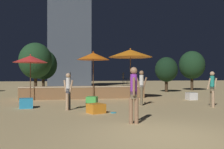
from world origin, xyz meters
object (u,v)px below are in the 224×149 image
(person_2, at_px, (68,90))
(bistro_chair_1, at_px, (124,77))
(cube_seat_1, at_px, (191,96))
(background_tree_3, at_px, (166,70))
(patio_umbrella_2, at_px, (30,59))
(patio_umbrella_1, at_px, (93,56))
(person_1, at_px, (212,88))
(cube_seat_2, at_px, (26,103))
(person_3, at_px, (134,92))
(bistro_chair_0, at_px, (69,78))
(patio_umbrella_0, at_px, (130,53))
(background_tree_2, at_px, (192,65))
(cube_seat_3, at_px, (96,108))
(frisbee_disc, at_px, (113,113))
(person_0, at_px, (141,86))
(cube_seat_0, at_px, (92,102))
(background_tree_0, at_px, (43,65))
(background_tree_4, at_px, (36,61))

(person_2, distance_m, bistro_chair_1, 7.58)
(cube_seat_1, height_order, background_tree_3, background_tree_3)
(patio_umbrella_2, distance_m, person_2, 5.28)
(patio_umbrella_1, relative_size, person_1, 1.78)
(background_tree_3, bearing_deg, person_2, -132.22)
(cube_seat_2, height_order, person_3, person_3)
(bistro_chair_0, bearing_deg, patio_umbrella_0, 78.83)
(background_tree_2, bearing_deg, cube_seat_3, -131.92)
(background_tree_2, distance_m, background_tree_3, 4.13)
(person_3, relative_size, frisbee_disc, 7.72)
(cube_seat_1, bearing_deg, bistro_chair_0, 158.56)
(person_3, bearing_deg, patio_umbrella_0, -90.58)
(patio_umbrella_1, relative_size, person_3, 1.71)
(cube_seat_1, distance_m, background_tree_3, 7.47)
(person_0, height_order, person_2, person_0)
(patio_umbrella_1, xyz_separation_m, cube_seat_1, (5.94, -1.65, -2.52))
(person_3, distance_m, bistro_chair_0, 9.65)
(person_1, distance_m, background_tree_2, 13.86)
(person_1, bearing_deg, cube_seat_3, 101.49)
(cube_seat_0, xyz_separation_m, cube_seat_2, (-3.08, 0.04, -0.01))
(cube_seat_3, xyz_separation_m, person_2, (-1.08, 1.08, 0.68))
(patio_umbrella_2, xyz_separation_m, cube_seat_0, (3.27, -3.51, -2.26))
(person_3, xyz_separation_m, frisbee_disc, (-0.16, 2.28, -0.97))
(patio_umbrella_1, bearing_deg, person_1, -44.86)
(background_tree_0, xyz_separation_m, background_tree_3, (11.16, -4.80, -0.55))
(person_0, bearing_deg, cube_seat_1, -44.84)
(patio_umbrella_1, bearing_deg, background_tree_0, 109.85)
(cube_seat_0, bearing_deg, cube_seat_2, 179.30)
(cube_seat_1, xyz_separation_m, background_tree_0, (-9.63, 11.89, 2.37))
(patio_umbrella_2, xyz_separation_m, person_2, (2.08, -4.57, -1.64))
(cube_seat_0, xyz_separation_m, cube_seat_1, (6.49, 2.00, -0.02))
(patio_umbrella_1, xyz_separation_m, cube_seat_2, (-3.63, -3.62, -2.52))
(person_2, bearing_deg, patio_umbrella_2, 58.18)
(bistro_chair_0, distance_m, frisbee_disc, 7.49)
(frisbee_disc, bearing_deg, cube_seat_1, 36.06)
(cube_seat_2, distance_m, background_tree_4, 10.87)
(cube_seat_2, bearing_deg, bistro_chair_0, 66.10)
(patio_umbrella_2, relative_size, bistro_chair_0, 3.11)
(cube_seat_2, relative_size, bistro_chair_1, 0.73)
(patio_umbrella_1, height_order, bistro_chair_1, patio_umbrella_1)
(patio_umbrella_1, relative_size, background_tree_0, 0.74)
(frisbee_disc, relative_size, background_tree_2, 0.06)
(cube_seat_1, distance_m, bistro_chair_0, 8.04)
(patio_umbrella_0, xyz_separation_m, person_1, (2.66, -4.95, -2.03))
(bistro_chair_1, relative_size, background_tree_3, 0.28)
(person_1, bearing_deg, cube_seat_2, 84.87)
(frisbee_disc, bearing_deg, patio_umbrella_1, 90.25)
(patio_umbrella_0, xyz_separation_m, bistro_chair_0, (-3.90, 1.38, -1.59))
(patio_umbrella_1, xyz_separation_m, background_tree_4, (-4.16, 6.93, 0.06))
(cube_seat_3, distance_m, background_tree_0, 16.49)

